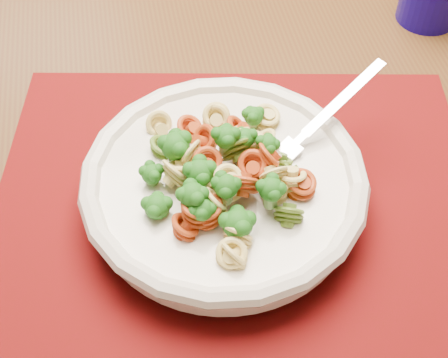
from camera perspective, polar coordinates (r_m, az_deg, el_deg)
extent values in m
cube|color=#51341B|center=(1.65, -8.05, -0.39)|extent=(4.00, 4.00, 0.01)
cube|color=#472E14|center=(0.69, -0.95, 1.01)|extent=(1.40, 0.93, 0.04)
cube|color=#5E040C|center=(0.63, 1.14, -1.96)|extent=(0.56, 0.48, 0.00)
cylinder|color=silver|center=(0.62, 0.00, -2.03)|extent=(0.12, 0.12, 0.01)
cylinder|color=silver|center=(0.61, 0.00, -0.88)|extent=(0.26, 0.26, 0.03)
torus|color=silver|center=(0.60, 0.00, 0.09)|extent=(0.28, 0.28, 0.02)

